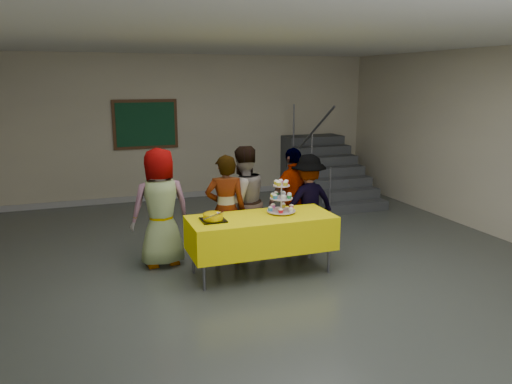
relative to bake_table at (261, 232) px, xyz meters
The scene contains 11 objects.
room_shell 1.63m from the bake_table, 73.05° to the right, with size 10.00×10.04×3.02m.
bake_table is the anchor object (origin of this frame).
cupcake_stand 0.51m from the bake_table, 13.82° to the left, with size 0.38×0.38×0.44m.
bear_cake 0.69m from the bake_table, behind, with size 0.32×0.36×0.12m.
schoolchild_a 1.41m from the bake_table, 147.65° to the left, with size 0.79×0.51×1.62m, color slate.
schoolchild_b 0.64m from the bake_table, 122.00° to the left, with size 0.55×0.36×1.52m, color slate.
schoolchild_c 0.77m from the bake_table, 90.81° to the left, with size 0.77×0.60×1.59m, color slate.
schoolchild_d 1.10m from the bake_table, 42.95° to the left, with size 0.90×0.37×1.53m, color #5D5C65.
schoolchild_e 1.17m from the bake_table, 34.10° to the left, with size 0.93×0.53×1.44m, color slate.
staircase 4.66m from the bake_table, 52.83° to the left, with size 1.30×2.40×2.04m.
noticeboard 4.74m from the bake_table, 100.27° to the left, with size 1.30×0.05×1.00m.
Camera 1 is at (-2.28, -5.38, 2.49)m, focal length 35.00 mm.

